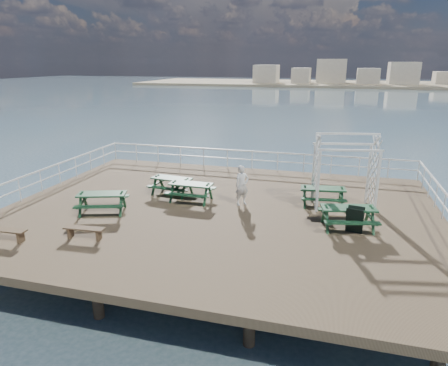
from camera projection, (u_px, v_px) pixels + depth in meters
ground at (219, 213)px, 16.93m from camera, size 18.00×14.00×0.30m
sea_backdrop at (362, 81)px, 137.40m from camera, size 300.00×300.00×9.20m
railing at (233, 174)px, 19.02m from camera, size 17.77×13.76×1.10m
picnic_table_a at (191, 188)px, 17.77m from camera, size 1.93×1.57×0.93m
picnic_table_b at (172, 182)px, 18.66m from camera, size 2.04×1.73×0.91m
picnic_table_c at (323, 193)px, 17.21m from camera, size 2.03×1.72×0.91m
picnic_table_d at (102, 198)px, 16.39m from camera, size 2.33×2.09×0.95m
picnic_table_e at (348, 213)px, 14.79m from camera, size 2.27×1.98×0.96m
flat_bench_near at (6, 232)px, 13.84m from camera, size 1.53×0.44×0.43m
flat_bench_far at (84, 230)px, 14.02m from camera, size 1.48×0.45×0.42m
trellis_arbor at (344, 175)px, 16.76m from camera, size 2.81×1.87×3.21m
sandwich_board at (355, 220)px, 14.49m from camera, size 0.68×0.56×0.98m
person at (242, 185)px, 17.22m from camera, size 0.75×0.74×1.75m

